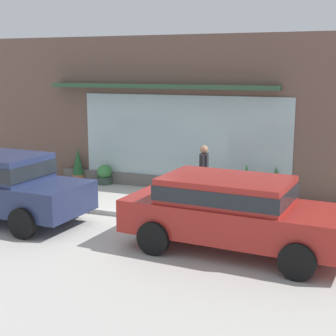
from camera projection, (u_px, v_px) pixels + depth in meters
name	position (u px, v px, depth m)	size (l,w,h in m)	color
ground_plane	(117.00, 213.00, 12.94)	(60.00, 60.00, 0.00)	#B2AFA8
curb_strip	(113.00, 213.00, 12.74)	(14.00, 0.24, 0.12)	#B2B2AD
storefront	(164.00, 114.00, 15.40)	(14.00, 0.81, 4.53)	brown
fire_hydrant	(173.00, 189.00, 13.40)	(0.44, 0.41, 0.96)	#B2B2B7
pedestrian_with_handbag	(204.00, 171.00, 13.41)	(0.25, 0.67, 1.62)	brown
parked_car_navy	(1.00, 183.00, 12.18)	(4.25, 2.15, 1.60)	navy
parked_car_red	(233.00, 209.00, 10.11)	(4.62, 2.20, 1.49)	maroon
potted_plant_low_front	(104.00, 175.00, 16.06)	(0.47, 0.47, 0.61)	#33473D
potted_plant_window_left	(78.00, 165.00, 16.43)	(0.41, 0.41, 1.09)	#9E6042
potted_plant_window_center	(275.00, 184.00, 14.25)	(0.44, 0.44, 0.90)	#9E6042
potted_plant_trailing_edge	(246.00, 182.00, 14.19)	(0.38, 0.38, 0.99)	#33473D
potted_plant_corner_tall	(206.00, 185.00, 14.69)	(0.25, 0.25, 0.56)	#4C4C51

